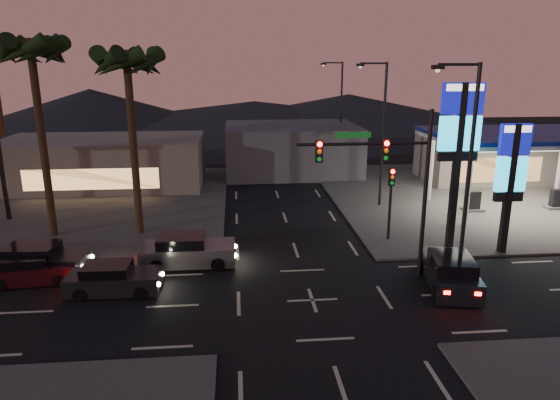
{
  "coord_description": "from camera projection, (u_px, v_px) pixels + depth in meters",
  "views": [
    {
      "loc": [
        -3.19,
        -19.51,
        10.03
      ],
      "look_at": [
        -0.9,
        5.6,
        3.0
      ],
      "focal_mm": 32.0,
      "sensor_mm": 36.0,
      "label": 1
    }
  ],
  "objects": [
    {
      "name": "palm_b",
      "position": [
        32.0,
        62.0,
        26.91
      ],
      "size": [
        4.41,
        4.41,
        11.46
      ],
      "color": "black",
      "rests_on": "ground"
    },
    {
      "name": "hill_right",
      "position": [
        348.0,
        110.0,
        79.89
      ],
      "size": [
        50.0,
        50.0,
        5.0
      ],
      "primitive_type": "cone",
      "color": "black",
      "rests_on": "ground"
    },
    {
      "name": "ground",
      "position": [
        312.0,
        300.0,
        21.69
      ],
      "size": [
        140.0,
        140.0,
        0.0
      ],
      "primitive_type": "plane",
      "color": "black",
      "rests_on": "ground"
    },
    {
      "name": "traffic_signal_mast",
      "position": [
        390.0,
        171.0,
        22.52
      ],
      "size": [
        6.1,
        0.39,
        8.0
      ],
      "color": "black",
      "rests_on": "ground"
    },
    {
      "name": "pedestal_signal",
      "position": [
        391.0,
        192.0,
        28.08
      ],
      "size": [
        0.32,
        0.39,
        4.3
      ],
      "color": "black",
      "rests_on": "ground"
    },
    {
      "name": "convenience_store",
      "position": [
        482.0,
        158.0,
        42.87
      ],
      "size": [
        10.0,
        6.0,
        4.0
      ],
      "primitive_type": "cube",
      "color": "#726B5B",
      "rests_on": "ground"
    },
    {
      "name": "building_far_west",
      "position": [
        104.0,
        162.0,
        41.04
      ],
      "size": [
        16.0,
        8.0,
        4.0
      ],
      "primitive_type": "cube",
      "color": "#726B5B",
      "rests_on": "ground"
    },
    {
      "name": "streetlight_near",
      "position": [
        465.0,
        164.0,
        21.71
      ],
      "size": [
        2.14,
        0.25,
        10.0
      ],
      "color": "black",
      "rests_on": "ground"
    },
    {
      "name": "suv_station",
      "position": [
        450.0,
        272.0,
        22.85
      ],
      "size": [
        2.73,
        4.88,
        1.54
      ],
      "color": "black",
      "rests_on": "ground"
    },
    {
      "name": "corner_lot_ne",
      "position": [
        486.0,
        195.0,
        38.42
      ],
      "size": [
        24.0,
        24.0,
        0.12
      ],
      "primitive_type": "cube",
      "color": "#47443F",
      "rests_on": "ground"
    },
    {
      "name": "corner_lot_nw",
      "position": [
        57.0,
        206.0,
        35.63
      ],
      "size": [
        24.0,
        24.0,
        0.12
      ],
      "primitive_type": "cube",
      "color": "#47443F",
      "rests_on": "ground"
    },
    {
      "name": "gas_station",
      "position": [
        523.0,
        138.0,
        33.23
      ],
      "size": [
        12.2,
        8.2,
        5.47
      ],
      "color": "silver",
      "rests_on": "ground"
    },
    {
      "name": "car_lane_a_mid",
      "position": [
        32.0,
        270.0,
        23.32
      ],
      "size": [
        4.17,
        2.07,
        1.32
      ],
      "color": "black",
      "rests_on": "ground"
    },
    {
      "name": "pylon_sign_tall",
      "position": [
        460.0,
        134.0,
        25.99
      ],
      "size": [
        2.2,
        0.35,
        9.0
      ],
      "color": "black",
      "rests_on": "ground"
    },
    {
      "name": "car_lane_a_front",
      "position": [
        113.0,
        279.0,
        22.28
      ],
      "size": [
        4.23,
        1.86,
        1.36
      ],
      "color": "black",
      "rests_on": "ground"
    },
    {
      "name": "hill_left",
      "position": [
        91.0,
        109.0,
        76.26
      ],
      "size": [
        40.0,
        40.0,
        6.0
      ],
      "primitive_type": "cone",
      "color": "black",
      "rests_on": "ground"
    },
    {
      "name": "hill_center",
      "position": [
        255.0,
        114.0,
        78.71
      ],
      "size": [
        60.0,
        60.0,
        4.0
      ],
      "primitive_type": "cone",
      "color": "black",
      "rests_on": "ground"
    },
    {
      "name": "car_lane_b_front",
      "position": [
        187.0,
        251.0,
        25.32
      ],
      "size": [
        4.87,
        2.08,
        1.58
      ],
      "color": "#535356",
      "rests_on": "ground"
    },
    {
      "name": "car_lane_b_mid",
      "position": [
        39.0,
        261.0,
        24.13
      ],
      "size": [
        4.77,
        2.22,
        1.52
      ],
      "color": "black",
      "rests_on": "ground"
    },
    {
      "name": "pylon_sign_short",
      "position": [
        511.0,
        169.0,
        25.72
      ],
      "size": [
        1.6,
        0.35,
        7.0
      ],
      "color": "black",
      "rests_on": "ground"
    },
    {
      "name": "streetlight_far",
      "position": [
        339.0,
        108.0,
        47.61
      ],
      "size": [
        2.14,
        0.25,
        10.0
      ],
      "color": "black",
      "rests_on": "ground"
    },
    {
      "name": "palm_a",
      "position": [
        128.0,
        73.0,
        27.49
      ],
      "size": [
        4.41,
        4.41,
        10.86
      ],
      "color": "black",
      "rests_on": "ground"
    },
    {
      "name": "building_far_mid",
      "position": [
        291.0,
        149.0,
        46.22
      ],
      "size": [
        12.0,
        9.0,
        4.4
      ],
      "primitive_type": "cube",
      "color": "#4C4C51",
      "rests_on": "ground"
    },
    {
      "name": "streetlight_mid",
      "position": [
        381.0,
        126.0,
        34.18
      ],
      "size": [
        2.14,
        0.25,
        10.0
      ],
      "color": "black",
      "rests_on": "ground"
    }
  ]
}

